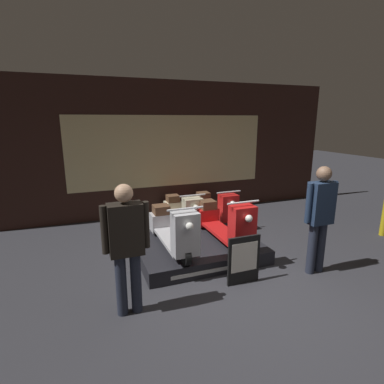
{
  "coord_description": "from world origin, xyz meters",
  "views": [
    {
      "loc": [
        -2.1,
        -3.11,
        2.3
      ],
      "look_at": [
        -0.12,
        2.11,
        0.94
      ],
      "focal_mm": 28.0,
      "sensor_mm": 36.0,
      "label": 1
    }
  ],
  "objects_px": {
    "scooter_display_right": "(224,223)",
    "price_sign_board": "(244,260)",
    "person_left_browsing": "(126,241)",
    "scooter_display_left": "(173,229)",
    "scooter_backrow_0": "(183,212)",
    "scooter_backrow_1": "(216,208)",
    "person_right_browsing": "(320,213)"
  },
  "relations": [
    {
      "from": "scooter_display_right",
      "to": "price_sign_board",
      "type": "relative_size",
      "value": 2.42
    },
    {
      "from": "person_left_browsing",
      "to": "scooter_display_left",
      "type": "bearing_deg",
      "value": 51.16
    },
    {
      "from": "scooter_backrow_0",
      "to": "scooter_display_right",
      "type": "bearing_deg",
      "value": -81.1
    },
    {
      "from": "scooter_backrow_1",
      "to": "person_right_browsing",
      "type": "relative_size",
      "value": 1.05
    },
    {
      "from": "scooter_display_right",
      "to": "scooter_backrow_1",
      "type": "bearing_deg",
      "value": 69.93
    },
    {
      "from": "price_sign_board",
      "to": "person_left_browsing",
      "type": "bearing_deg",
      "value": -176.58
    },
    {
      "from": "scooter_backrow_0",
      "to": "scooter_backrow_1",
      "type": "xyz_separation_m",
      "value": [
        0.79,
        0.0,
        0.0
      ]
    },
    {
      "from": "scooter_backrow_1",
      "to": "person_left_browsing",
      "type": "relative_size",
      "value": 1.08
    },
    {
      "from": "scooter_display_right",
      "to": "scooter_backrow_1",
      "type": "xyz_separation_m",
      "value": [
        0.56,
        1.52,
        -0.23
      ]
    },
    {
      "from": "scooter_display_left",
      "to": "scooter_display_right",
      "type": "height_order",
      "value": "same"
    },
    {
      "from": "scooter_backrow_1",
      "to": "scooter_backrow_0",
      "type": "bearing_deg",
      "value": 180.0
    },
    {
      "from": "scooter_backrow_1",
      "to": "price_sign_board",
      "type": "bearing_deg",
      "value": -106.44
    },
    {
      "from": "scooter_display_right",
      "to": "person_left_browsing",
      "type": "height_order",
      "value": "person_left_browsing"
    },
    {
      "from": "scooter_backrow_0",
      "to": "scooter_backrow_1",
      "type": "relative_size",
      "value": 1.0
    },
    {
      "from": "scooter_display_left",
      "to": "person_left_browsing",
      "type": "relative_size",
      "value": 1.08
    },
    {
      "from": "scooter_display_left",
      "to": "person_left_browsing",
      "type": "xyz_separation_m",
      "value": [
        -0.9,
        -1.12,
        0.37
      ]
    },
    {
      "from": "person_right_browsing",
      "to": "scooter_display_left",
      "type": "bearing_deg",
      "value": 150.04
    },
    {
      "from": "scooter_display_right",
      "to": "person_left_browsing",
      "type": "xyz_separation_m",
      "value": [
        -1.83,
        -1.12,
        0.37
      ]
    },
    {
      "from": "scooter_backrow_0",
      "to": "scooter_backrow_1",
      "type": "bearing_deg",
      "value": 0.0
    },
    {
      "from": "scooter_display_left",
      "to": "scooter_backrow_0",
      "type": "xyz_separation_m",
      "value": [
        0.69,
        1.52,
        -0.23
      ]
    },
    {
      "from": "scooter_display_left",
      "to": "price_sign_board",
      "type": "height_order",
      "value": "scooter_display_left"
    },
    {
      "from": "scooter_display_left",
      "to": "scooter_display_right",
      "type": "bearing_deg",
      "value": 0.0
    },
    {
      "from": "scooter_display_right",
      "to": "person_right_browsing",
      "type": "relative_size",
      "value": 1.05
    },
    {
      "from": "person_left_browsing",
      "to": "scooter_display_right",
      "type": "bearing_deg",
      "value": 31.43
    },
    {
      "from": "scooter_backrow_1",
      "to": "scooter_display_left",
      "type": "bearing_deg",
      "value": -134.31
    },
    {
      "from": "person_right_browsing",
      "to": "price_sign_board",
      "type": "distance_m",
      "value": 1.34
    },
    {
      "from": "scooter_display_left",
      "to": "scooter_backrow_1",
      "type": "bearing_deg",
      "value": 45.69
    },
    {
      "from": "person_left_browsing",
      "to": "person_right_browsing",
      "type": "relative_size",
      "value": 0.97
    },
    {
      "from": "person_left_browsing",
      "to": "price_sign_board",
      "type": "relative_size",
      "value": 2.24
    },
    {
      "from": "scooter_display_right",
      "to": "scooter_backrow_0",
      "type": "bearing_deg",
      "value": 98.9
    },
    {
      "from": "scooter_display_right",
      "to": "person_right_browsing",
      "type": "height_order",
      "value": "person_right_browsing"
    },
    {
      "from": "scooter_backrow_0",
      "to": "price_sign_board",
      "type": "height_order",
      "value": "scooter_backrow_0"
    }
  ]
}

